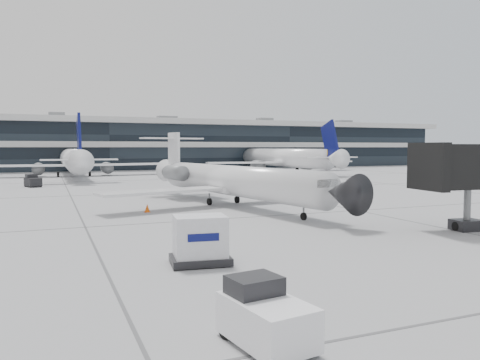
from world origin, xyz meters
name	(u,v)px	position (x,y,z in m)	size (l,w,h in m)	color
ground	(237,218)	(0.00, 0.00, 0.00)	(220.00, 220.00, 0.00)	#979799
terminal	(104,147)	(0.00, 82.00, 5.00)	(170.00, 22.00, 10.00)	black
bg_jet_center	(74,176)	(-8.00, 55.00, 0.00)	(32.00, 40.00, 9.60)	white
bg_jet_right	(282,171)	(32.00, 55.00, 0.00)	(32.00, 40.00, 9.60)	white
regional_jet	(230,179)	(2.07, 6.79, 2.19)	(22.17, 27.64, 6.40)	white
baggage_tug	(265,316)	(-7.16, -19.54, 0.72)	(1.85, 2.72, 1.61)	white
cargo_uld	(200,240)	(-6.22, -11.27, 1.00)	(2.66, 2.12, 2.00)	black
traffic_cone	(147,208)	(-5.18, 5.26, 0.30)	(0.42, 0.42, 0.63)	#F85B0D
far_tug	(33,181)	(-13.80, 33.22, 0.70)	(2.17, 2.80, 1.56)	black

